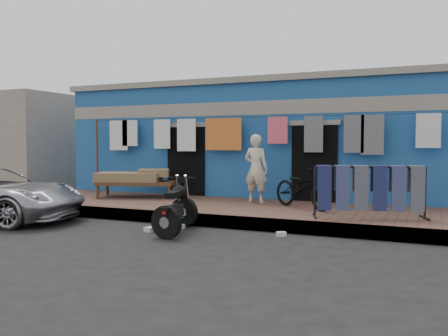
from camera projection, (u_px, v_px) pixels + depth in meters
ground at (176, 242)px, 7.91m from camera, size 80.00×80.00×0.00m
sidewalk at (242, 211)px, 10.65m from camera, size 28.00×3.00×0.25m
curb at (215, 221)px, 9.32m from camera, size 28.00×0.10×0.25m
building at (290, 142)px, 14.22m from camera, size 12.20×5.20×3.36m
neighbor_left at (19, 142)px, 18.62m from camera, size 6.00×5.00×3.40m
clothesline at (244, 137)px, 11.88m from camera, size 10.06×0.06×2.10m
seated_person at (256, 169)px, 11.18m from camera, size 0.62×0.45×1.62m
bicycle at (303, 183)px, 10.20m from camera, size 1.75×1.43×1.10m
motorcycle at (176, 206)px, 8.78m from camera, size 1.27×1.80×1.00m
charpoy at (137, 184)px, 12.33m from camera, size 2.68×2.26×0.70m
jeans_rack at (369, 191)px, 8.90m from camera, size 2.38×1.67×1.02m
litter_a at (180, 226)px, 9.24m from camera, size 0.19×0.16×0.08m
litter_b at (281, 234)px, 8.42m from camera, size 0.20×0.19×0.08m
litter_c at (151, 229)px, 8.86m from camera, size 0.25×0.28×0.09m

